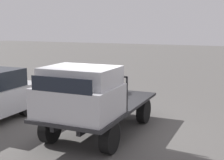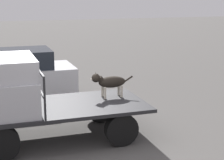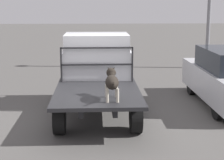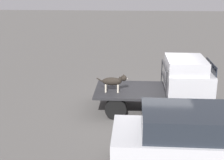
% 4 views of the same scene
% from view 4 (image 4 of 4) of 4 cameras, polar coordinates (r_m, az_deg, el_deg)
% --- Properties ---
extents(ground_plane, '(80.00, 80.00, 0.00)m').
position_cam_4_polar(ground_plane, '(11.50, 7.25, -5.47)').
color(ground_plane, '#514F4C').
extents(flatbed_truck, '(4.08, 1.97, 0.79)m').
position_cam_4_polar(flatbed_truck, '(11.28, 7.36, -2.74)').
color(flatbed_truck, black).
rests_on(flatbed_truck, ground).
extents(truck_cab, '(1.54, 1.85, 1.17)m').
position_cam_4_polar(truck_cab, '(11.18, 13.60, 0.82)').
color(truck_cab, '#B7B7BC').
rests_on(truck_cab, flatbed_truck).
extents(truck_headboard, '(0.04, 1.85, 0.89)m').
position_cam_4_polar(truck_headboard, '(11.06, 9.51, 1.10)').
color(truck_headboard, '#232326').
rests_on(truck_headboard, flatbed_truck).
extents(dog, '(1.09, 0.28, 0.64)m').
position_cam_4_polar(dog, '(10.80, 0.42, -0.21)').
color(dog, beige).
rests_on(dog, flatbed_truck).
extents(parked_sedan, '(4.04, 1.74, 1.58)m').
position_cam_4_polar(parked_sedan, '(7.97, 14.61, -10.59)').
color(parked_sedan, black).
rests_on(parked_sedan, ground).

